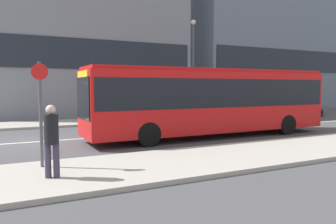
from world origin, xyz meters
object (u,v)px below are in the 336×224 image
parked_car_0 (253,110)px  pedestrian_near_stop (51,136)px  bus_stop_sign (41,106)px  city_bus (212,98)px  parked_car_1 (299,109)px  street_lamp (193,58)px

parked_car_0 → pedestrian_near_stop: (-14.93, -10.00, 0.48)m
pedestrian_near_stop → bus_stop_sign: bearing=114.5°
city_bus → parked_car_1: (11.96, 5.57, -1.19)m
parked_car_1 → pedestrian_near_stop: size_ratio=2.37×
street_lamp → parked_car_1: bearing=-13.0°
parked_car_0 → parked_car_1: bearing=0.8°
parked_car_1 → street_lamp: 9.48m
parked_car_0 → bus_stop_sign: size_ratio=1.41×
city_bus → parked_car_1: 13.25m
parked_car_1 → bus_stop_sign: size_ratio=1.46×
parked_car_1 → pedestrian_near_stop: pedestrian_near_stop is taller
city_bus → pedestrian_near_stop: city_bus is taller
parked_car_1 → street_lamp: (-8.49, 1.96, 3.74)m
street_lamp → pedestrian_near_stop: bearing=-132.7°
parked_car_0 → pedestrian_near_stop: 17.98m
pedestrian_near_stop → parked_car_1: bearing=46.4°
city_bus → pedestrian_near_stop: size_ratio=6.70×
parked_car_1 → pedestrian_near_stop: bearing=-152.8°
parked_car_0 → parked_car_1: size_ratio=0.97×
pedestrian_near_stop → street_lamp: 16.67m
parked_car_1 → pedestrian_near_stop: (-19.59, -10.06, 0.53)m
bus_stop_sign → city_bus: bearing=22.8°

